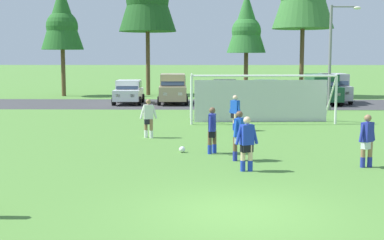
{
  "coord_description": "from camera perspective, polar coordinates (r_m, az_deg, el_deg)",
  "views": [
    {
      "loc": [
        -0.75,
        -11.45,
        3.39
      ],
      "look_at": [
        -1.17,
        7.26,
        1.18
      ],
      "focal_mm": 50.15,
      "sensor_mm": 36.0,
      "label": 1
    }
  ],
  "objects": [
    {
      "name": "player_winger_right",
      "position": [
        24.76,
        4.6,
        0.76
      ],
      "size": [
        0.56,
        0.61,
        1.64
      ],
      "color": "beige",
      "rests_on": "ground"
    },
    {
      "name": "soccer_goal",
      "position": [
        28.0,
        7.41,
        2.38
      ],
      "size": [
        7.52,
        2.36,
        2.57
      ],
      "color": "white",
      "rests_on": "ground"
    },
    {
      "name": "parked_car_slot_far_left",
      "position": [
        39.05,
        -6.75,
        3.0
      ],
      "size": [
        2.13,
        4.25,
        1.72
      ],
      "color": "silver",
      "rests_on": "ground"
    },
    {
      "name": "ground_plane",
      "position": [
        26.68,
        2.88,
        -0.57
      ],
      "size": [
        400.0,
        400.0,
        0.0
      ],
      "primitive_type": "plane",
      "color": "#518438"
    },
    {
      "name": "soccer_ball",
      "position": [
        19.12,
        -1.06,
        -3.14
      ],
      "size": [
        0.22,
        0.22,
        0.22
      ],
      "color": "white",
      "rests_on": "ground"
    },
    {
      "name": "parked_car_slot_left",
      "position": [
        39.01,
        -2.05,
        3.38
      ],
      "size": [
        2.32,
        4.69,
        2.16
      ],
      "color": "tan",
      "rests_on": "ground"
    },
    {
      "name": "parked_car_slot_center_right",
      "position": [
        39.55,
        13.62,
        3.24
      ],
      "size": [
        2.31,
        4.69,
        2.16
      ],
      "color": "#194C2D",
      "rests_on": "ground"
    },
    {
      "name": "player_trailing_back",
      "position": [
        15.98,
        5.85,
        -2.54
      ],
      "size": [
        0.73,
        0.38,
        1.64
      ],
      "color": "beige",
      "rests_on": "ground"
    },
    {
      "name": "player_winger_left",
      "position": [
        18.82,
        2.16,
        -1.11
      ],
      "size": [
        0.32,
        0.73,
        1.64
      ],
      "color": "brown",
      "rests_on": "ground"
    },
    {
      "name": "player_defender_far",
      "position": [
        17.31,
        18.11,
        -2.13
      ],
      "size": [
        0.65,
        0.5,
        1.64
      ],
      "color": "#936B4C",
      "rests_on": "ground"
    },
    {
      "name": "tree_center_back",
      "position": [
        46.78,
        5.81,
        10.09
      ],
      "size": [
        3.36,
        3.36,
        8.97
      ],
      "color": "brown",
      "rests_on": "ground"
    },
    {
      "name": "parked_car_slot_right",
      "position": [
        40.97,
        14.81,
        3.33
      ],
      "size": [
        2.31,
        4.69,
        2.16
      ],
      "color": "#B2B2BC",
      "rests_on": "ground"
    },
    {
      "name": "parked_car_slot_center",
      "position": [
        38.94,
        8.09,
        2.97
      ],
      "size": [
        2.21,
        4.29,
        1.72
      ],
      "color": "navy",
      "rests_on": "ground"
    },
    {
      "name": "player_midfield_center",
      "position": [
        17.59,
        5.04,
        -1.68
      ],
      "size": [
        0.44,
        0.68,
        1.64
      ],
      "color": "brown",
      "rests_on": "ground"
    },
    {
      "name": "tree_left_edge",
      "position": [
        48.03,
        -13.67,
        10.41
      ],
      "size": [
        3.62,
        3.62,
        9.65
      ],
      "color": "brown",
      "rests_on": "ground"
    },
    {
      "name": "street_lamp",
      "position": [
        35.22,
        14.78,
        6.59
      ],
      "size": [
        2.0,
        0.32,
        6.61
      ],
      "color": "slate",
      "rests_on": "ground"
    },
    {
      "name": "parking_lot_strip",
      "position": [
        38.73,
        2.39,
        1.71
      ],
      "size": [
        52.0,
        8.4,
        0.01
      ],
      "primitive_type": "cube",
      "color": "#3D3D3F",
      "rests_on": "ground"
    },
    {
      "name": "player_striker_near",
      "position": [
        22.53,
        -4.65,
        0.17
      ],
      "size": [
        0.75,
        0.33,
        1.64
      ],
      "color": "#936B4C",
      "rests_on": "ground"
    },
    {
      "name": "parked_car_slot_center_left",
      "position": [
        39.42,
        3.52,
        3.06
      ],
      "size": [
        2.08,
        4.22,
        1.72
      ],
      "color": "black",
      "rests_on": "ground"
    }
  ]
}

